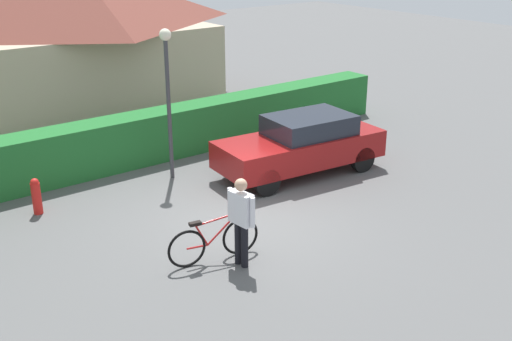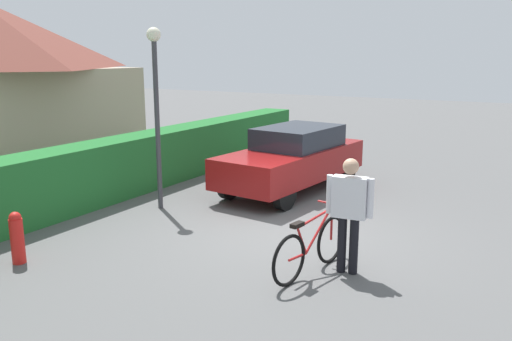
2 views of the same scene
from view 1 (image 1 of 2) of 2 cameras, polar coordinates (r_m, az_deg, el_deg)
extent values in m
plane|color=#575757|center=(13.30, -0.98, -4.40)|extent=(60.00, 60.00, 0.00)
cube|color=#21672B|center=(16.59, -10.22, 2.94)|extent=(15.91, 0.90, 1.28)
cube|color=tan|center=(21.95, -15.28, 8.93)|extent=(7.87, 5.10, 2.70)
cube|color=maroon|center=(15.50, 4.00, 2.00)|extent=(4.35, 2.03, 0.67)
cube|color=#1E232D|center=(15.48, 4.87, 4.18)|extent=(2.18, 1.63, 0.48)
cylinder|color=black|center=(16.98, 6.47, 2.45)|extent=(0.67, 0.24, 0.65)
cylinder|color=black|center=(15.94, 9.68, 1.01)|extent=(0.67, 0.24, 0.65)
cylinder|color=black|center=(15.45, -1.92, 0.66)|extent=(0.67, 0.24, 0.65)
cylinder|color=black|center=(14.30, 1.01, -1.07)|extent=(0.67, 0.24, 0.65)
torus|color=black|center=(11.77, -1.44, -6.00)|extent=(0.73, 0.18, 0.73)
torus|color=black|center=(11.39, -6.32, -7.11)|extent=(0.73, 0.18, 0.73)
cylinder|color=#B21E1E|center=(11.52, -2.94, -5.21)|extent=(0.68, 0.16, 0.58)
cylinder|color=#B21E1E|center=(11.39, -4.98, -5.88)|extent=(0.26, 0.08, 0.47)
cylinder|color=#B21E1E|center=(11.39, -3.59, -4.46)|extent=(0.84, 0.18, 0.12)
cylinder|color=#B21E1E|center=(11.46, -5.36, -6.94)|extent=(0.41, 0.11, 0.05)
cylinder|color=#B21E1E|center=(11.65, -1.45, -4.83)|extent=(0.04, 0.04, 0.53)
cube|color=black|center=(11.24, -5.56, -4.84)|extent=(0.23, 0.14, 0.06)
cylinder|color=#B21E1E|center=(11.52, -1.47, -3.50)|extent=(0.11, 0.50, 0.03)
cylinder|color=black|center=(11.43, -1.63, -6.58)|extent=(0.13, 0.13, 0.84)
cylinder|color=black|center=(11.32, -1.04, -6.88)|extent=(0.13, 0.13, 0.84)
cube|color=silver|center=(11.05, -1.37, -3.44)|extent=(0.25, 0.51, 0.59)
sphere|color=tan|center=(10.88, -1.39, -1.32)|extent=(0.23, 0.23, 0.23)
cylinder|color=silver|center=(11.25, -2.38, -2.92)|extent=(0.09, 0.09, 0.56)
cylinder|color=silver|center=(10.85, -0.32, -3.84)|extent=(0.09, 0.09, 0.56)
cylinder|color=#38383D|center=(15.05, -7.91, 5.34)|extent=(0.10, 0.10, 3.37)
sphere|color=#F2EDCC|center=(14.66, -8.27, 12.13)|extent=(0.28, 0.28, 0.28)
cylinder|color=red|center=(14.19, -19.32, -2.41)|extent=(0.20, 0.20, 0.70)
sphere|color=red|center=(14.05, -19.50, -1.03)|extent=(0.18, 0.18, 0.18)
camera|label=2|loc=(6.35, -42.08, -9.34)|focal=36.68mm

